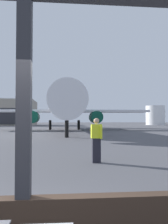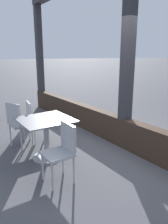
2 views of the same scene
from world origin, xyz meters
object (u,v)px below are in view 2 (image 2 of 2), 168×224
at_px(cafe_chair_window_left, 18,121).
at_px(cafe_chair_aisle_left, 34,118).
at_px(dining_table, 46,134).
at_px(cafe_chair_window_right, 62,148).

distance_m(cafe_chair_window_left, cafe_chair_aisle_left, 0.36).
distance_m(dining_table, cafe_chair_aisle_left, 0.82).
bearing_deg(cafe_chair_window_left, cafe_chair_window_right, 5.93).
relative_size(cafe_chair_window_left, cafe_chair_aisle_left, 1.04).
bearing_deg(dining_table, cafe_chair_aisle_left, 173.07).
bearing_deg(cafe_chair_aisle_left, cafe_chair_window_left, -82.71).
bearing_deg(cafe_chair_window_right, cafe_chair_aisle_left, 173.12).
bearing_deg(dining_table, cafe_chair_window_left, -161.38).
distance_m(cafe_chair_window_right, cafe_chair_aisle_left, 1.61).
relative_size(dining_table, cafe_chair_window_right, 1.00).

